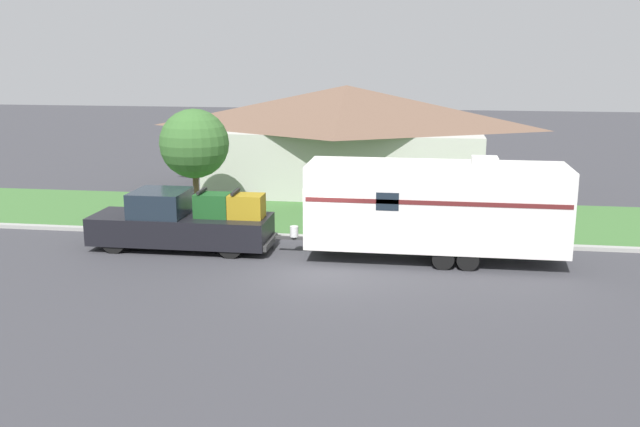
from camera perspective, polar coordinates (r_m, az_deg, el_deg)
ground_plane at (r=22.07m, az=-0.71°, el=-4.66°), size 120.00×120.00×0.00m
curb_strip at (r=25.61m, az=0.61°, el=-1.98°), size 80.00×0.30×0.14m
lawn_strip at (r=29.13m, az=1.58°, el=-0.23°), size 80.00×7.00×0.03m
house_across_street at (r=34.35m, az=2.11°, el=6.20°), size 13.63×7.08×5.02m
pickup_truck at (r=24.76m, az=-10.95°, el=-0.72°), size 6.22×2.02×2.09m
travel_trailer at (r=23.20m, az=9.22°, el=0.64°), size 9.37×2.48×3.41m
mailbox at (r=26.55m, az=16.74°, el=0.10°), size 0.48×0.20×1.32m
tree_in_yard at (r=29.21m, az=-10.03°, el=5.52°), size 2.79×2.79×4.38m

